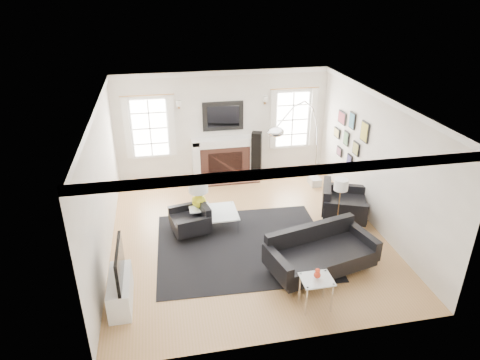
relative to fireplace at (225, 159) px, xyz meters
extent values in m
plane|color=#AB7F47|center=(0.00, -2.79, -0.54)|extent=(6.00, 6.00, 0.00)
cube|color=white|center=(0.00, 0.21, 0.86)|extent=(5.50, 0.04, 2.80)
cube|color=white|center=(0.00, -5.79, 0.86)|extent=(5.50, 0.04, 2.80)
cube|color=white|center=(-2.75, -2.79, 0.86)|extent=(0.04, 6.00, 2.80)
cube|color=white|center=(2.75, -2.79, 0.86)|extent=(0.04, 6.00, 2.80)
cube|color=white|center=(0.00, -2.79, 2.26)|extent=(5.50, 6.00, 0.02)
cube|color=white|center=(0.00, -2.79, 2.20)|extent=(5.50, 6.00, 0.12)
cube|color=white|center=(-0.75, 0.01, 0.01)|extent=(0.18, 0.38, 1.10)
cube|color=white|center=(0.75, 0.01, 0.01)|extent=(0.18, 0.38, 1.10)
cube|color=white|center=(0.00, 0.01, 0.51)|extent=(1.70, 0.38, 0.12)
cube|color=white|center=(0.00, 0.01, 0.41)|extent=(1.50, 0.34, 0.10)
cube|color=brown|center=(0.00, 0.03, -0.09)|extent=(1.30, 0.30, 0.90)
cube|color=black|center=(0.00, -0.07, -0.16)|extent=(0.90, 0.10, 0.76)
cube|color=brown|center=(0.00, -0.24, -0.52)|extent=(1.70, 0.50, 0.04)
cube|color=black|center=(0.00, 0.17, 1.11)|extent=(1.05, 0.06, 0.75)
cube|color=white|center=(0.00, 0.13, 1.11)|extent=(0.82, 0.02, 0.55)
cube|color=white|center=(-1.85, 0.18, 0.91)|extent=(1.00, 0.05, 1.60)
cube|color=white|center=(-1.85, 0.15, 0.91)|extent=(0.84, 0.02, 1.44)
cube|color=white|center=(-2.40, 0.08, 0.96)|extent=(0.14, 0.05, 1.55)
cube|color=white|center=(-1.30, 0.08, 0.96)|extent=(0.14, 0.05, 1.55)
cube|color=white|center=(1.85, 0.18, 0.91)|extent=(1.00, 0.05, 1.60)
cube|color=white|center=(1.85, 0.15, 0.91)|extent=(0.84, 0.02, 1.44)
cube|color=white|center=(1.30, 0.08, 0.96)|extent=(0.14, 0.05, 1.55)
cube|color=white|center=(2.40, 0.08, 0.96)|extent=(0.14, 0.05, 1.55)
cube|color=black|center=(2.72, -2.19, 1.31)|extent=(0.03, 0.34, 0.44)
cube|color=gold|center=(2.70, -2.19, 1.31)|extent=(0.01, 0.29, 0.39)
cube|color=black|center=(2.72, -1.54, 1.36)|extent=(0.03, 0.28, 0.38)
cube|color=teal|center=(2.70, -1.54, 1.36)|extent=(0.01, 0.23, 0.33)
cube|color=black|center=(2.72, -0.99, 1.26)|extent=(0.03, 0.40, 0.30)
cube|color=maroon|center=(2.70, -0.99, 1.26)|extent=(0.01, 0.35, 0.25)
cube|color=black|center=(2.72, -1.89, 0.81)|extent=(0.03, 0.30, 0.30)
cube|color=#9F9C48|center=(2.70, -1.89, 0.81)|extent=(0.01, 0.25, 0.25)
cube|color=black|center=(2.72, -1.34, 0.86)|extent=(0.03, 0.26, 0.34)
cube|color=#4F814D|center=(2.70, -1.34, 0.86)|extent=(0.01, 0.21, 0.29)
cube|color=black|center=(2.72, -0.79, 0.81)|extent=(0.03, 0.32, 0.24)
cube|color=tan|center=(2.70, -0.79, 0.81)|extent=(0.01, 0.27, 0.19)
cube|color=black|center=(2.72, -1.64, 0.41)|extent=(0.03, 0.24, 0.30)
cube|color=#3F3870|center=(2.70, -1.64, 0.41)|extent=(0.01, 0.19, 0.25)
cube|color=black|center=(2.72, -1.04, 0.41)|extent=(0.03, 0.28, 0.22)
cube|color=#834C60|center=(2.70, -1.04, 0.41)|extent=(0.01, 0.23, 0.17)
cube|color=white|center=(-2.45, -4.49, -0.29)|extent=(0.35, 1.00, 0.50)
cube|color=black|center=(-2.40, -4.49, 0.26)|extent=(0.05, 1.00, 0.58)
cube|color=black|center=(-0.17, -3.25, -0.54)|extent=(3.47, 2.94, 0.01)
cube|color=black|center=(1.06, -4.31, -0.25)|extent=(2.01, 1.29, 0.31)
cube|color=black|center=(0.97, -3.93, -0.03)|extent=(1.84, 0.58, 0.52)
cube|color=black|center=(0.18, -4.53, -0.13)|extent=(0.35, 0.89, 0.39)
cube|color=black|center=(1.95, -4.10, -0.13)|extent=(0.35, 0.89, 0.39)
cube|color=black|center=(-1.16, -2.58, -0.30)|extent=(0.83, 0.83, 0.26)
cube|color=black|center=(-0.85, -2.52, -0.10)|extent=(0.26, 0.71, 0.44)
cube|color=black|center=(-1.23, -2.24, -0.19)|extent=(0.71, 0.25, 0.33)
cube|color=black|center=(-1.09, -2.92, -0.19)|extent=(0.71, 0.25, 0.33)
cube|color=black|center=(2.20, -2.70, -0.23)|extent=(1.17, 1.17, 0.34)
cube|color=black|center=(1.83, -2.55, 0.02)|extent=(0.48, 0.89, 0.56)
cube|color=black|center=(2.03, -3.11, -0.09)|extent=(0.88, 0.46, 0.43)
cube|color=black|center=(2.37, -2.28, -0.09)|extent=(0.88, 0.46, 0.43)
cube|color=silver|center=(-0.54, -2.43, -0.19)|extent=(0.82, 0.82, 0.02)
cylinder|color=silver|center=(-0.91, -2.80, -0.36)|extent=(0.04, 0.04, 0.36)
cylinder|color=silver|center=(-0.18, -2.80, -0.36)|extent=(0.04, 0.04, 0.36)
cylinder|color=silver|center=(-0.91, -2.06, -0.36)|extent=(0.04, 0.04, 0.36)
cylinder|color=silver|center=(-0.18, -2.06, -0.36)|extent=(0.04, 0.04, 0.36)
cube|color=silver|center=(-0.93, -2.35, -0.08)|extent=(0.43, 0.43, 0.02)
cylinder|color=silver|center=(-1.10, -2.52, -0.30)|extent=(0.04, 0.04, 0.48)
cylinder|color=silver|center=(-0.75, -2.52, -0.30)|extent=(0.04, 0.04, 0.48)
cylinder|color=silver|center=(-1.10, -2.17, -0.30)|extent=(0.04, 0.04, 0.48)
cylinder|color=silver|center=(-0.75, -2.17, -0.30)|extent=(0.04, 0.04, 0.48)
cube|color=silver|center=(0.64, -5.16, 0.00)|extent=(0.50, 0.42, 0.02)
cylinder|color=silver|center=(0.43, -5.34, -0.27)|extent=(0.04, 0.04, 0.55)
cylinder|color=silver|center=(0.85, -5.34, -0.27)|extent=(0.04, 0.04, 0.55)
cylinder|color=silver|center=(0.43, -4.99, -0.27)|extent=(0.04, 0.04, 0.55)
cylinder|color=silver|center=(0.85, -4.99, -0.27)|extent=(0.04, 0.04, 0.55)
sphere|color=yellow|center=(-0.93, -2.35, 0.09)|extent=(0.30, 0.30, 0.30)
cylinder|color=yellow|center=(-0.93, -2.35, 0.24)|extent=(0.04, 0.04, 0.12)
cylinder|color=white|center=(-0.93, -2.35, 0.44)|extent=(0.40, 0.40, 0.28)
sphere|color=red|center=(0.64, -5.16, 0.09)|extent=(0.11, 0.11, 0.11)
sphere|color=red|center=(0.64, -5.16, 0.17)|extent=(0.08, 0.08, 0.08)
cube|color=white|center=(2.20, -0.86, -0.44)|extent=(0.26, 0.41, 0.21)
ellipsoid|color=silver|center=(0.76, -2.09, 1.41)|extent=(0.35, 0.35, 0.21)
cylinder|color=#B0793D|center=(1.74, -3.37, -0.53)|extent=(0.17, 0.17, 0.03)
cylinder|color=#B0793D|center=(1.74, -3.37, 0.06)|extent=(0.02, 0.02, 1.20)
cylinder|color=white|center=(1.74, -3.37, 0.70)|extent=(0.27, 0.27, 0.22)
cube|color=black|center=(0.82, -0.14, 0.09)|extent=(0.32, 0.32, 1.26)
camera|label=1|loc=(-1.59, -10.25, 4.33)|focal=32.00mm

